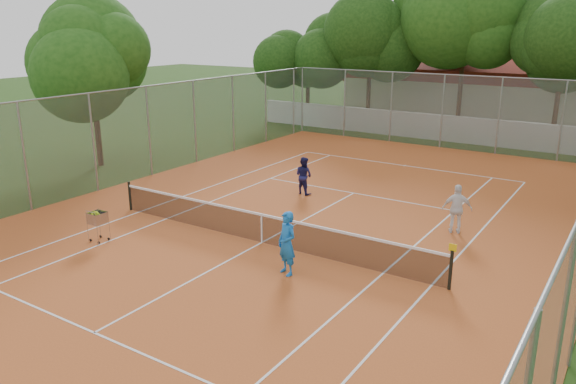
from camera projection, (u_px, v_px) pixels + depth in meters
The scene contains 12 objects.
ground at pixel (262, 243), 17.58m from camera, with size 120.00×120.00×0.00m, color #1D390F.
court_pad at pixel (262, 243), 17.58m from camera, with size 18.00×34.00×0.02m, color #BC5824.
court_lines at pixel (262, 242), 17.57m from camera, with size 10.98×23.78×0.01m, color white.
tennis_net at pixel (262, 228), 17.43m from camera, with size 11.88×0.10×0.98m, color black.
perimeter_fence at pixel (261, 182), 17.01m from camera, with size 18.00×34.00×4.00m, color slate.
boundary_wall at pixel (452, 129), 32.63m from camera, with size 26.00×0.30×1.50m, color silver.
clubhouse at pixel (468, 86), 41.29m from camera, with size 16.40×9.00×4.40m, color beige.
tropical_trees at pixel (473, 52), 33.82m from camera, with size 29.00×19.00×10.00m, color #13340D.
player_near at pixel (287, 243), 15.13m from camera, with size 0.65×0.43×1.78m, color blue.
player_far_left at pixel (304, 176), 22.44m from camera, with size 0.74×0.57×1.52m, color #1A1B4F.
player_far_right at pixel (457, 209), 18.20m from camera, with size 0.95×0.40×1.63m, color white.
ball_hopper at pixel (98, 226), 17.54m from camera, with size 0.50×0.50×1.05m, color #AFAFB6.
Camera 1 is at (9.61, -13.29, 6.59)m, focal length 35.00 mm.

